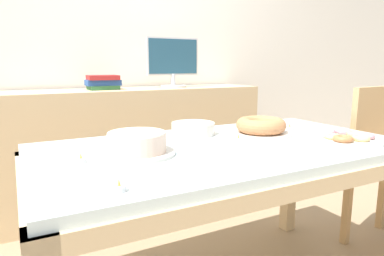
{
  "coord_description": "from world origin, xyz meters",
  "views": [
    {
      "loc": [
        -0.79,
        -1.2,
        1.06
      ],
      "look_at": [
        -0.1,
        0.12,
        0.79
      ],
      "focal_mm": 32.0,
      "sensor_mm": 36.0,
      "label": 1
    }
  ],
  "objects": [
    {
      "name": "tealight_right_edge",
      "position": [
        -0.56,
        -0.33,
        0.74
      ],
      "size": [
        0.04,
        0.04,
        0.04
      ],
      "color": "silver",
      "rests_on": "dining_table"
    },
    {
      "name": "pastry_platter",
      "position": [
        0.52,
        -0.18,
        0.74
      ],
      "size": [
        0.34,
        0.34,
        0.04
      ],
      "color": "silver",
      "rests_on": "dining_table"
    },
    {
      "name": "plate_stack",
      "position": [
        -0.02,
        0.25,
        0.76
      ],
      "size": [
        0.21,
        0.21,
        0.06
      ],
      "color": "silver",
      "rests_on": "dining_table"
    },
    {
      "name": "dining_table",
      "position": [
        0.0,
        0.0,
        0.64
      ],
      "size": [
        1.61,
        0.88,
        0.73
      ],
      "color": "silver",
      "rests_on": "ground"
    },
    {
      "name": "sideboard",
      "position": [
        0.0,
        1.24,
        0.45
      ],
      "size": [
        1.96,
        0.44,
        0.89
      ],
      "color": "#D1B284",
      "rests_on": "ground"
    },
    {
      "name": "book_stack",
      "position": [
        -0.22,
        1.24,
        0.95
      ],
      "size": [
        0.23,
        0.19,
        0.1
      ],
      "color": "#2D6638",
      "rests_on": "sideboard"
    },
    {
      "name": "computer_monitor",
      "position": [
        0.32,
        1.24,
        1.08
      ],
      "size": [
        0.42,
        0.2,
        0.38
      ],
      "color": "silver",
      "rests_on": "sideboard"
    },
    {
      "name": "tealight_near_cakes",
      "position": [
        0.49,
        0.13,
        0.74
      ],
      "size": [
        0.04,
        0.04,
        0.04
      ],
      "color": "silver",
      "rests_on": "dining_table"
    },
    {
      "name": "cake_golden_bundt",
      "position": [
        0.27,
        0.1,
        0.77
      ],
      "size": [
        0.3,
        0.3,
        0.08
      ],
      "color": "silver",
      "rests_on": "dining_table"
    },
    {
      "name": "wall_back",
      "position": [
        0.0,
        1.54,
        1.3
      ],
      "size": [
        8.0,
        0.1,
        2.6
      ],
      "primitive_type": "cube",
      "color": "white",
      "rests_on": "ground"
    },
    {
      "name": "cake_chocolate_round",
      "position": [
        -0.39,
        0.01,
        0.77
      ],
      "size": [
        0.29,
        0.29,
        0.09
      ],
      "color": "silver",
      "rests_on": "dining_table"
    },
    {
      "name": "tealight_centre",
      "position": [
        -0.6,
        -0.0,
        0.74
      ],
      "size": [
        0.04,
        0.04,
        0.04
      ],
      "color": "silver",
      "rests_on": "dining_table"
    },
    {
      "name": "tealight_left_edge",
      "position": [
        0.08,
        0.02,
        0.74
      ],
      "size": [
        0.04,
        0.04,
        0.04
      ],
      "color": "silver",
      "rests_on": "dining_table"
    }
  ]
}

